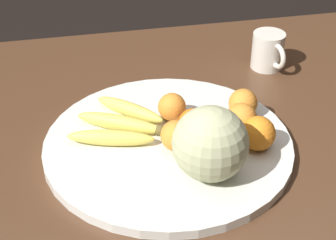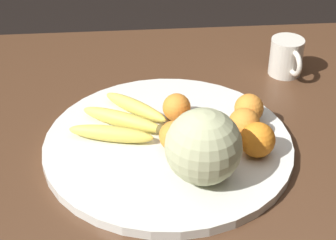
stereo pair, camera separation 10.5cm
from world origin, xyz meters
The scene contains 12 objects.
kitchen_table centered at (0.00, 0.00, 0.67)m, with size 1.35×1.07×0.77m.
fruit_bowl centered at (0.05, 0.01, 0.78)m, with size 0.48×0.48×0.02m.
melon centered at (0.00, 0.11, 0.86)m, with size 0.13×0.13×0.13m.
banana_bunch centered at (0.14, -0.05, 0.80)m, with size 0.20×0.19×0.03m.
orange_front_left centered at (-0.12, -0.05, 0.82)m, with size 0.06×0.06×0.06m.
orange_front_right centered at (-0.10, 0.00, 0.82)m, with size 0.06×0.06×0.06m.
orange_mid_center centered at (0.04, 0.03, 0.82)m, with size 0.06×0.06×0.06m.
orange_back_left centered at (0.00, 0.00, 0.82)m, with size 0.06×0.06×0.06m.
orange_back_right centered at (0.03, -0.07, 0.82)m, with size 0.06×0.06×0.06m.
orange_top_small centered at (-0.11, 0.06, 0.82)m, with size 0.07×0.07×0.07m.
produce_tag centered at (-0.02, -0.07, 0.79)m, with size 0.08×0.06×0.00m.
ceramic_mug centered at (-0.25, -0.27, 0.81)m, with size 0.08×0.11×0.09m.
Camera 1 is at (0.23, 0.85, 1.43)m, focal length 60.00 mm.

